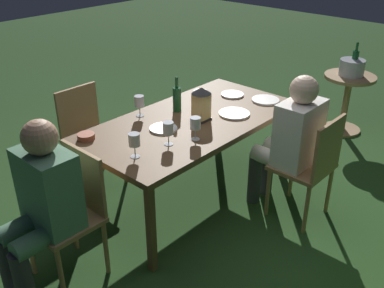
{
  "coord_description": "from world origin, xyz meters",
  "views": [
    {
      "loc": [
        2.34,
        2.11,
        2.14
      ],
      "look_at": [
        0.0,
        0.0,
        0.51
      ],
      "focal_mm": 41.23,
      "sensor_mm": 36.0,
      "label": 1
    }
  ],
  "objects_px": {
    "wine_glass_c": "(168,129)",
    "plate_c": "(232,95)",
    "wine_glass_a": "(139,102)",
    "plate_b": "(163,129)",
    "lantern_centerpiece": "(201,102)",
    "plate_a": "(234,113)",
    "chair_side_left_b": "(88,133)",
    "bowl_olives": "(200,93)",
    "ice_bucket": "(352,66)",
    "person_in_cream": "(290,138)",
    "green_bottle_on_table": "(177,99)",
    "person_in_green": "(41,202)",
    "side_table": "(347,94)",
    "dining_table": "(192,125)",
    "plate_d": "(265,100)",
    "wine_glass_d": "(134,141)",
    "chair_side_right_a": "(311,164)",
    "chair_head_far": "(72,209)",
    "bowl_bread": "(86,136)",
    "wine_glass_b": "(195,124)"
  },
  "relations": [
    {
      "from": "side_table",
      "to": "green_bottle_on_table",
      "type": "bearing_deg",
      "value": -14.65
    },
    {
      "from": "green_bottle_on_table",
      "to": "ice_bucket",
      "type": "distance_m",
      "value": 2.17
    },
    {
      "from": "green_bottle_on_table",
      "to": "dining_table",
      "type": "bearing_deg",
      "value": 79.22
    },
    {
      "from": "plate_b",
      "to": "bowl_bread",
      "type": "xyz_separation_m",
      "value": [
        0.48,
        -0.3,
        0.01
      ]
    },
    {
      "from": "plate_d",
      "to": "dining_table",
      "type": "bearing_deg",
      "value": -16.54
    },
    {
      "from": "chair_side_left_b",
      "to": "plate_b",
      "type": "distance_m",
      "value": 0.86
    },
    {
      "from": "green_bottle_on_table",
      "to": "plate_c",
      "type": "height_order",
      "value": "green_bottle_on_table"
    },
    {
      "from": "lantern_centerpiece",
      "to": "bowl_bread",
      "type": "distance_m",
      "value": 0.9
    },
    {
      "from": "wine_glass_a",
      "to": "plate_a",
      "type": "distance_m",
      "value": 0.76
    },
    {
      "from": "person_in_green",
      "to": "wine_glass_a",
      "type": "bearing_deg",
      "value": -162.54
    },
    {
      "from": "dining_table",
      "to": "chair_head_far",
      "type": "xyz_separation_m",
      "value": [
        1.14,
        0.0,
        -0.19
      ]
    },
    {
      "from": "bowl_bread",
      "to": "chair_side_right_a",
      "type": "bearing_deg",
      "value": 134.79
    },
    {
      "from": "bowl_bread",
      "to": "wine_glass_d",
      "type": "bearing_deg",
      "value": 97.49
    },
    {
      "from": "plate_a",
      "to": "ice_bucket",
      "type": "distance_m",
      "value": 1.84
    },
    {
      "from": "wine_glass_a",
      "to": "plate_b",
      "type": "bearing_deg",
      "value": 80.51
    },
    {
      "from": "wine_glass_a",
      "to": "ice_bucket",
      "type": "bearing_deg",
      "value": 163.55
    },
    {
      "from": "wine_glass_a",
      "to": "wine_glass_d",
      "type": "distance_m",
      "value": 0.67
    },
    {
      "from": "wine_glass_c",
      "to": "side_table",
      "type": "relative_size",
      "value": 0.26
    },
    {
      "from": "chair_head_far",
      "to": "dining_table",
      "type": "bearing_deg",
      "value": 180.0
    },
    {
      "from": "dining_table",
      "to": "person_in_green",
      "type": "height_order",
      "value": "person_in_green"
    },
    {
      "from": "wine_glass_b",
      "to": "wine_glass_d",
      "type": "bearing_deg",
      "value": -14.97
    },
    {
      "from": "green_bottle_on_table",
      "to": "wine_glass_a",
      "type": "distance_m",
      "value": 0.31
    },
    {
      "from": "wine_glass_d",
      "to": "green_bottle_on_table",
      "type": "bearing_deg",
      "value": -156.05
    },
    {
      "from": "person_in_cream",
      "to": "plate_c",
      "type": "height_order",
      "value": "person_in_cream"
    },
    {
      "from": "lantern_centerpiece",
      "to": "plate_a",
      "type": "height_order",
      "value": "lantern_centerpiece"
    },
    {
      "from": "wine_glass_c",
      "to": "plate_c",
      "type": "distance_m",
      "value": 1.09
    },
    {
      "from": "green_bottle_on_table",
      "to": "wine_glass_d",
      "type": "bearing_deg",
      "value": 23.95
    },
    {
      "from": "chair_side_right_a",
      "to": "ice_bucket",
      "type": "relative_size",
      "value": 2.53
    },
    {
      "from": "plate_d",
      "to": "plate_a",
      "type": "bearing_deg",
      "value": -2.91
    },
    {
      "from": "green_bottle_on_table",
      "to": "bowl_bread",
      "type": "bearing_deg",
      "value": -9.13
    },
    {
      "from": "person_in_cream",
      "to": "wine_glass_d",
      "type": "height_order",
      "value": "person_in_cream"
    },
    {
      "from": "wine_glass_b",
      "to": "side_table",
      "type": "distance_m",
      "value": 2.41
    },
    {
      "from": "lantern_centerpiece",
      "to": "bowl_olives",
      "type": "bearing_deg",
      "value": -137.97
    },
    {
      "from": "wine_glass_d",
      "to": "side_table",
      "type": "relative_size",
      "value": 0.26
    },
    {
      "from": "bowl_olives",
      "to": "ice_bucket",
      "type": "bearing_deg",
      "value": 159.11
    },
    {
      "from": "chair_side_left_b",
      "to": "wine_glass_a",
      "type": "distance_m",
      "value": 0.64
    },
    {
      "from": "person_in_green",
      "to": "plate_a",
      "type": "bearing_deg",
      "value": 173.37
    },
    {
      "from": "wine_glass_d",
      "to": "bowl_olives",
      "type": "xyz_separation_m",
      "value": [
        -1.14,
        -0.43,
        -0.09
      ]
    },
    {
      "from": "wine_glass_c",
      "to": "plate_a",
      "type": "height_order",
      "value": "wine_glass_c"
    },
    {
      "from": "lantern_centerpiece",
      "to": "wine_glass_d",
      "type": "distance_m",
      "value": 0.75
    },
    {
      "from": "chair_side_left_b",
      "to": "plate_d",
      "type": "distance_m",
      "value": 1.56
    },
    {
      "from": "wine_glass_c",
      "to": "lantern_centerpiece",
      "type": "bearing_deg",
      "value": -166.87
    },
    {
      "from": "dining_table",
      "to": "chair_side_right_a",
      "type": "xyz_separation_m",
      "value": [
        -0.4,
        0.85,
        -0.19
      ]
    },
    {
      "from": "dining_table",
      "to": "plate_b",
      "type": "xyz_separation_m",
      "value": [
        0.28,
        -0.03,
        0.06
      ]
    },
    {
      "from": "person_in_green",
      "to": "person_in_cream",
      "type": "distance_m",
      "value": 1.86
    },
    {
      "from": "plate_c",
      "to": "plate_d",
      "type": "height_order",
      "value": "same"
    },
    {
      "from": "wine_glass_c",
      "to": "plate_c",
      "type": "relative_size",
      "value": 0.84
    },
    {
      "from": "bowl_bread",
      "to": "person_in_green",
      "type": "bearing_deg",
      "value": 29.59
    },
    {
      "from": "wine_glass_d",
      "to": "bowl_olives",
      "type": "height_order",
      "value": "wine_glass_d"
    },
    {
      "from": "person_in_green",
      "to": "chair_side_right_a",
      "type": "bearing_deg",
      "value": 154.01
    }
  ]
}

